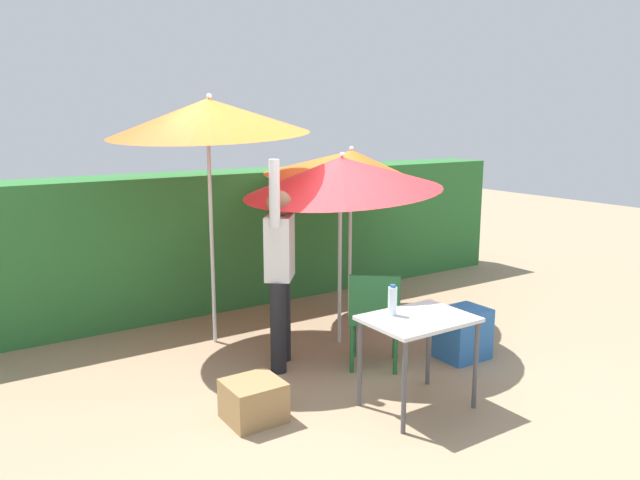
% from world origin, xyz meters
% --- Properties ---
extents(ground_plane, '(24.00, 24.00, 0.00)m').
position_xyz_m(ground_plane, '(0.00, 0.00, 0.00)').
color(ground_plane, '#9E8466').
extents(hedge_row, '(8.00, 0.70, 1.59)m').
position_xyz_m(hedge_row, '(0.00, 2.31, 0.79)').
color(hedge_row, '#2D7033').
rests_on(hedge_row, ground_plane).
extents(umbrella_rainbow, '(1.91, 1.90, 1.99)m').
position_xyz_m(umbrella_rainbow, '(0.89, 1.04, 1.70)').
color(umbrella_rainbow, silver).
rests_on(umbrella_rainbow, ground_plane).
extents(umbrella_orange, '(1.93, 1.91, 1.94)m').
position_xyz_m(umbrella_orange, '(0.32, 0.42, 1.68)').
color(umbrella_orange, silver).
rests_on(umbrella_orange, ground_plane).
extents(umbrella_yellow, '(1.92, 1.91, 2.49)m').
position_xyz_m(umbrella_yellow, '(-0.72, 1.11, 2.22)').
color(umbrella_yellow, silver).
rests_on(umbrella_yellow, ground_plane).
extents(person_vendor, '(0.41, 0.49, 1.88)m').
position_xyz_m(person_vendor, '(-0.47, 0.23, 0.93)').
color(person_vendor, black).
rests_on(person_vendor, ground_plane).
extents(chair_plastic, '(0.62, 0.62, 0.89)m').
position_xyz_m(chair_plastic, '(0.20, -0.28, 0.51)').
color(chair_plastic, '#236633').
rests_on(chair_plastic, ground_plane).
extents(cooler_box, '(0.44, 0.36, 0.48)m').
position_xyz_m(cooler_box, '(1.04, -0.55, 0.24)').
color(cooler_box, '#2D6BB7').
rests_on(cooler_box, ground_plane).
extents(crate_cardboard, '(0.41, 0.38, 0.30)m').
position_xyz_m(crate_cardboard, '(-1.15, -0.55, 0.15)').
color(crate_cardboard, '#9E7A4C').
rests_on(crate_cardboard, ground_plane).
extents(folding_table, '(0.80, 0.60, 0.73)m').
position_xyz_m(folding_table, '(0.00, -1.06, 0.64)').
color(folding_table, '#4C4C51').
rests_on(folding_table, ground_plane).
extents(bottle_water, '(0.07, 0.07, 0.24)m').
position_xyz_m(bottle_water, '(-0.14, -0.91, 0.84)').
color(bottle_water, silver).
rests_on(bottle_water, folding_table).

